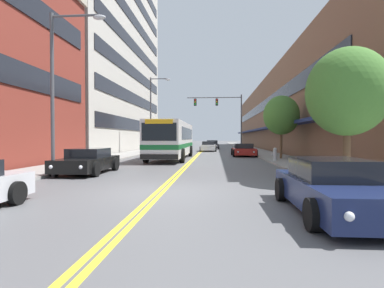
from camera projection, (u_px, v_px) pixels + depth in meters
ground_plane at (204, 149)px, 46.45m from camera, size 240.00×240.00×0.00m
sidewalk_left at (159, 148)px, 46.99m from camera, size 2.94×106.00×0.12m
sidewalk_right at (249, 149)px, 45.92m from camera, size 2.94×106.00×0.12m
centre_line at (204, 149)px, 46.45m from camera, size 0.34×106.00×0.01m
office_tower_left at (92, 37)px, 39.92m from camera, size 12.08×30.01×30.29m
storefront_row_right at (287, 116)px, 45.37m from camera, size 9.10×68.00×10.10m
city_bus at (172, 139)px, 24.53m from camera, size 2.82×11.49×2.92m
car_beige_parked_left_near at (168, 146)px, 38.86m from camera, size 2.16×4.75×1.43m
car_black_parked_left_far at (88, 161)px, 14.58m from camera, size 2.11×4.34×1.21m
car_navy_parked_right_foreground at (333, 188)px, 6.83m from camera, size 1.98×4.47×1.25m
car_red_parked_right_mid at (244, 150)px, 28.20m from camera, size 2.20×4.64×1.17m
car_white_moving_lead at (208, 147)px, 38.39m from camera, size 2.06×4.92×1.26m
car_charcoal_moving_second at (212, 145)px, 46.30m from camera, size 2.13×4.55×1.32m
traffic_signal_mast at (223, 111)px, 39.41m from camera, size 7.24×0.38×7.38m
street_lamp_left_near at (61, 78)px, 12.94m from camera, size 2.48×0.28×7.12m
street_lamp_left_far at (153, 109)px, 32.81m from camera, size 2.26×0.28×8.32m
street_tree_right_near at (347, 92)px, 11.17m from camera, size 2.99×2.99×4.97m
street_tree_right_mid at (281, 115)px, 23.25m from camera, size 2.76×2.76×4.88m
fire_hydrant at (275, 154)px, 20.95m from camera, size 0.35×0.27×0.91m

